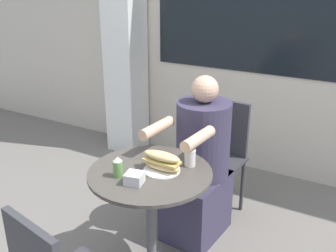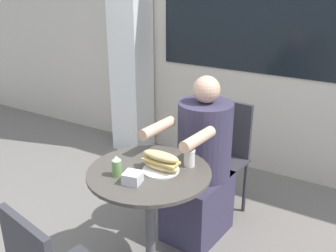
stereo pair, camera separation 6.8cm
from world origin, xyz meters
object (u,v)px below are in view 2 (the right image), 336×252
object	(u,v)px
seated_diner	(201,171)
sandwich_on_plate	(161,162)
diner_chair	(223,148)
cafe_table	(150,201)
drink_cup	(189,158)
condiment_bottle	(117,166)

from	to	relation	value
seated_diner	sandwich_on_plate	distance (m)	0.57
diner_chair	sandwich_on_plate	distance (m)	0.89
cafe_table	seated_diner	xyz separation A→B (m)	(0.05, 0.54, -0.03)
seated_diner	drink_cup	bearing A→B (deg)	110.69
sandwich_on_plate	condiment_bottle	world-z (taller)	condiment_bottle
sandwich_on_plate	cafe_table	bearing A→B (deg)	-144.98
diner_chair	seated_diner	bearing A→B (deg)	92.92
diner_chair	seated_diner	size ratio (longest dim) A/B	0.76
cafe_table	condiment_bottle	world-z (taller)	condiment_bottle
sandwich_on_plate	diner_chair	bearing A→B (deg)	89.23
diner_chair	drink_cup	bearing A→B (deg)	102.23
seated_diner	condiment_bottle	bearing A→B (deg)	80.31
sandwich_on_plate	condiment_bottle	bearing A→B (deg)	-134.84
cafe_table	condiment_bottle	distance (m)	0.31
cafe_table	seated_diner	size ratio (longest dim) A/B	0.63
diner_chair	drink_cup	distance (m)	0.77
cafe_table	diner_chair	size ratio (longest dim) A/B	0.83
seated_diner	sandwich_on_plate	xyz separation A→B (m)	(-0.00, -0.50, 0.28)
diner_chair	drink_cup	world-z (taller)	diner_chair
sandwich_on_plate	drink_cup	size ratio (longest dim) A/B	2.25
seated_diner	sandwich_on_plate	bearing A→B (deg)	94.53
condiment_bottle	seated_diner	bearing A→B (deg)	75.67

